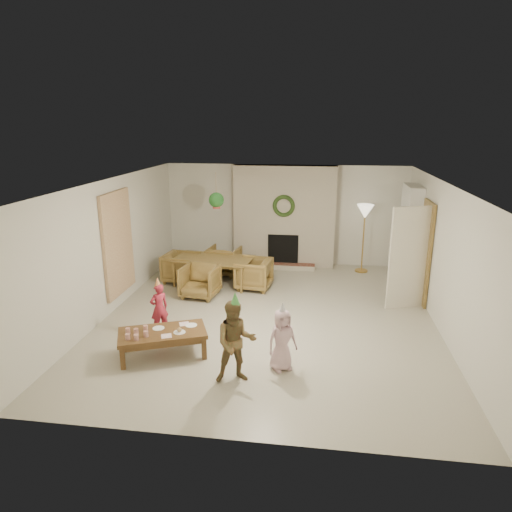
% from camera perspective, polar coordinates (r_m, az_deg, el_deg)
% --- Properties ---
extents(floor, '(7.00, 7.00, 0.00)m').
position_cam_1_polar(floor, '(8.59, 1.62, -7.56)').
color(floor, '#B7B29E').
rests_on(floor, ground).
extents(ceiling, '(7.00, 7.00, 0.00)m').
position_cam_1_polar(ceiling, '(7.92, 1.77, 9.22)').
color(ceiling, white).
rests_on(ceiling, wall_back).
extents(wall_back, '(7.00, 0.00, 7.00)m').
position_cam_1_polar(wall_back, '(11.56, 3.65, 5.18)').
color(wall_back, silver).
rests_on(wall_back, floor).
extents(wall_front, '(7.00, 0.00, 7.00)m').
position_cam_1_polar(wall_front, '(4.93, -2.96, -10.58)').
color(wall_front, silver).
rests_on(wall_front, floor).
extents(wall_left, '(0.00, 7.00, 7.00)m').
position_cam_1_polar(wall_left, '(8.99, -17.67, 1.19)').
color(wall_left, silver).
rests_on(wall_left, floor).
extents(wall_right, '(0.00, 7.00, 7.00)m').
position_cam_1_polar(wall_right, '(8.40, 22.48, -0.34)').
color(wall_right, silver).
rests_on(wall_right, floor).
extents(fireplace_mass, '(2.50, 0.40, 2.50)m').
position_cam_1_polar(fireplace_mass, '(11.36, 3.56, 4.98)').
color(fireplace_mass, '#572617').
rests_on(fireplace_mass, floor).
extents(fireplace_hearth, '(1.60, 0.30, 0.12)m').
position_cam_1_polar(fireplace_hearth, '(11.32, 3.32, -1.28)').
color(fireplace_hearth, maroon).
rests_on(fireplace_hearth, floor).
extents(fireplace_firebox, '(0.75, 0.12, 0.75)m').
position_cam_1_polar(fireplace_firebox, '(11.38, 3.42, 0.85)').
color(fireplace_firebox, black).
rests_on(fireplace_firebox, floor).
extents(fireplace_wreath, '(0.54, 0.10, 0.54)m').
position_cam_1_polar(fireplace_wreath, '(11.08, 3.50, 6.27)').
color(fireplace_wreath, '#203A16').
rests_on(fireplace_wreath, fireplace_mass).
extents(floor_lamp_base, '(0.31, 0.31, 0.03)m').
position_cam_1_polar(floor_lamp_base, '(11.40, 13.03, -1.79)').
color(floor_lamp_base, gold).
rests_on(floor_lamp_base, floor).
extents(floor_lamp_post, '(0.03, 0.03, 1.48)m').
position_cam_1_polar(floor_lamp_post, '(11.20, 13.28, 1.86)').
color(floor_lamp_post, gold).
rests_on(floor_lamp_post, floor).
extents(floor_lamp_shade, '(0.39, 0.39, 0.33)m').
position_cam_1_polar(floor_lamp_shade, '(11.05, 13.51, 5.43)').
color(floor_lamp_shade, beige).
rests_on(floor_lamp_shade, floor_lamp_post).
extents(bookshelf_carcass, '(0.30, 1.00, 2.20)m').
position_cam_1_polar(bookshelf_carcass, '(10.57, 18.64, 2.45)').
color(bookshelf_carcass, white).
rests_on(bookshelf_carcass, floor).
extents(bookshelf_shelf_a, '(0.30, 0.92, 0.03)m').
position_cam_1_polar(bookshelf_shelf_a, '(10.73, 18.22, -0.91)').
color(bookshelf_shelf_a, white).
rests_on(bookshelf_shelf_a, bookshelf_carcass).
extents(bookshelf_shelf_b, '(0.30, 0.92, 0.03)m').
position_cam_1_polar(bookshelf_shelf_b, '(10.63, 18.41, 1.15)').
color(bookshelf_shelf_b, white).
rests_on(bookshelf_shelf_b, bookshelf_carcass).
extents(bookshelf_shelf_c, '(0.30, 0.92, 0.03)m').
position_cam_1_polar(bookshelf_shelf_c, '(10.54, 18.60, 3.25)').
color(bookshelf_shelf_c, white).
rests_on(bookshelf_shelf_c, bookshelf_carcass).
extents(bookshelf_shelf_d, '(0.30, 0.92, 0.03)m').
position_cam_1_polar(bookshelf_shelf_d, '(10.46, 18.80, 5.38)').
color(bookshelf_shelf_d, white).
rests_on(bookshelf_shelf_d, bookshelf_carcass).
extents(books_row_lower, '(0.20, 0.40, 0.24)m').
position_cam_1_polar(books_row_lower, '(10.55, 18.31, -0.42)').
color(books_row_lower, '#AB1F32').
rests_on(books_row_lower, bookshelf_shelf_a).
extents(books_row_mid, '(0.20, 0.44, 0.24)m').
position_cam_1_polar(books_row_mid, '(10.64, 18.32, 1.95)').
color(books_row_mid, '#286992').
rests_on(books_row_mid, bookshelf_shelf_b).
extents(books_row_upper, '(0.20, 0.36, 0.22)m').
position_cam_1_polar(books_row_upper, '(10.41, 18.65, 3.83)').
color(books_row_upper, '#A97524').
rests_on(books_row_upper, bookshelf_shelf_c).
extents(door_frame, '(0.05, 0.86, 2.04)m').
position_cam_1_polar(door_frame, '(9.57, 20.42, 0.39)').
color(door_frame, olive).
rests_on(door_frame, floor).
extents(door_leaf, '(0.77, 0.32, 2.00)m').
position_cam_1_polar(door_leaf, '(9.14, 18.56, -0.28)').
color(door_leaf, beige).
rests_on(door_leaf, floor).
extents(curtain_panel, '(0.06, 1.20, 2.00)m').
position_cam_1_polar(curtain_panel, '(9.15, -16.91, 1.51)').
color(curtain_panel, beige).
rests_on(curtain_panel, wall_left).
extents(dining_table, '(1.82, 1.16, 0.60)m').
position_cam_1_polar(dining_table, '(10.17, -5.43, -1.96)').
color(dining_table, olive).
rests_on(dining_table, floor).
extents(dining_chair_near, '(0.80, 0.82, 0.67)m').
position_cam_1_polar(dining_chair_near, '(9.49, -7.03, -3.15)').
color(dining_chair_near, olive).
rests_on(dining_chair_near, floor).
extents(dining_chair_far, '(0.80, 0.82, 0.67)m').
position_cam_1_polar(dining_chair_far, '(10.83, -4.05, -0.60)').
color(dining_chair_far, olive).
rests_on(dining_chair_far, floor).
extents(dining_chair_left, '(0.82, 0.80, 0.67)m').
position_cam_1_polar(dining_chair_left, '(10.44, -9.33, -1.44)').
color(dining_chair_left, olive).
rests_on(dining_chair_left, floor).
extents(dining_chair_right, '(0.82, 0.80, 0.67)m').
position_cam_1_polar(dining_chair_right, '(9.88, -0.30, -2.24)').
color(dining_chair_right, olive).
rests_on(dining_chair_right, floor).
extents(hanging_plant_cord, '(0.01, 0.01, 0.70)m').
position_cam_1_polar(hanging_plant_cord, '(9.65, -5.02, 8.35)').
color(hanging_plant_cord, tan).
rests_on(hanging_plant_cord, ceiling).
extents(hanging_plant_pot, '(0.16, 0.16, 0.12)m').
position_cam_1_polar(hanging_plant_pot, '(9.71, -4.97, 6.30)').
color(hanging_plant_pot, '#A23D34').
rests_on(hanging_plant_pot, hanging_plant_cord).
extents(hanging_plant_foliage, '(0.32, 0.32, 0.32)m').
position_cam_1_polar(hanging_plant_foliage, '(9.69, -4.99, 7.00)').
color(hanging_plant_foliage, '#164318').
rests_on(hanging_plant_foliage, hanging_plant_pot).
extents(coffee_table_top, '(1.47, 1.12, 0.06)m').
position_cam_1_polar(coffee_table_top, '(7.23, -11.65, -9.45)').
color(coffee_table_top, brown).
rests_on(coffee_table_top, floor).
extents(coffee_table_apron, '(1.34, 0.98, 0.08)m').
position_cam_1_polar(coffee_table_apron, '(7.26, -11.62, -9.95)').
color(coffee_table_apron, brown).
rests_on(coffee_table_apron, floor).
extents(coffee_leg_fl, '(0.09, 0.09, 0.34)m').
position_cam_1_polar(coffee_leg_fl, '(7.09, -16.36, -12.19)').
color(coffee_leg_fl, brown).
rests_on(coffee_leg_fl, floor).
extents(coffee_leg_fr, '(0.09, 0.09, 0.34)m').
position_cam_1_polar(coffee_leg_fr, '(7.13, -6.52, -11.44)').
color(coffee_leg_fr, brown).
rests_on(coffee_leg_fr, floor).
extents(coffee_leg_bl, '(0.09, 0.09, 0.34)m').
position_cam_1_polar(coffee_leg_bl, '(7.57, -16.27, -10.28)').
color(coffee_leg_bl, brown).
rests_on(coffee_leg_bl, floor).
extents(coffee_leg_br, '(0.09, 0.09, 0.34)m').
position_cam_1_polar(coffee_leg_br, '(7.60, -7.11, -9.59)').
color(coffee_leg_br, brown).
rests_on(coffee_leg_br, floor).
extents(cup_a, '(0.09, 0.09, 0.09)m').
position_cam_1_polar(cup_a, '(7.07, -15.77, -9.71)').
color(cup_a, silver).
rests_on(cup_a, coffee_table_top).
extents(cup_b, '(0.09, 0.09, 0.09)m').
position_cam_1_polar(cup_b, '(7.25, -15.76, -9.02)').
color(cup_b, silver).
rests_on(cup_b, coffee_table_top).
extents(cup_c, '(0.09, 0.09, 0.09)m').
position_cam_1_polar(cup_c, '(7.02, -14.77, -9.82)').
color(cup_c, silver).
rests_on(cup_c, coffee_table_top).
extents(cup_d, '(0.09, 0.09, 0.09)m').
position_cam_1_polar(cup_d, '(7.20, -14.78, -9.12)').
color(cup_d, silver).
rests_on(cup_d, coffee_table_top).
extents(cup_e, '(0.09, 0.09, 0.09)m').
position_cam_1_polar(cup_e, '(7.09, -13.62, -9.46)').
color(cup_e, silver).
rests_on(cup_e, coffee_table_top).
extents(cup_f, '(0.09, 0.09, 0.09)m').
position_cam_1_polar(cup_f, '(7.27, -13.66, -8.78)').
color(cup_f, silver).
rests_on(cup_f, coffee_table_top).
extents(plate_a, '(0.24, 0.24, 0.01)m').
position_cam_1_polar(plate_a, '(7.33, -12.12, -8.83)').
color(plate_a, white).
rests_on(plate_a, coffee_table_top).
extents(plate_b, '(0.24, 0.24, 0.01)m').
position_cam_1_polar(plate_b, '(7.14, -9.56, -9.38)').
color(plate_b, white).
rests_on(plate_b, coffee_table_top).
extents(plate_c, '(0.24, 0.24, 0.01)m').
position_cam_1_polar(plate_c, '(7.34, -8.11, -8.58)').
color(plate_c, white).
rests_on(plate_c, coffee_table_top).
extents(food_scoop, '(0.09, 0.09, 0.07)m').
position_cam_1_polar(food_scoop, '(7.12, -9.57, -9.10)').
color(food_scoop, tan).
rests_on(food_scoop, plate_b).
extents(napkin_left, '(0.20, 0.20, 0.01)m').
position_cam_1_polar(napkin_left, '(7.06, -11.16, -9.80)').
color(napkin_left, '#E9ACC2').
rests_on(napkin_left, coffee_table_top).
extents(napkin_right, '(0.20, 0.20, 0.01)m').
position_cam_1_polar(napkin_right, '(7.40, -8.98, -8.39)').
color(napkin_right, '#E9ACC2').
rests_on(napkin_right, coffee_table_top).
extents(child_red, '(0.38, 0.37, 0.88)m').
position_cam_1_polar(child_red, '(8.00, -12.02, -6.39)').
color(child_red, '#A52335').
rests_on(child_red, floor).
extents(party_hat_red, '(0.16, 0.16, 0.17)m').
position_cam_1_polar(party_hat_red, '(7.83, -12.23, -3.18)').
color(party_hat_red, '#D8C848').
rests_on(party_hat_red, child_red).
extents(child_plaid, '(0.68, 0.59, 1.18)m').
position_cam_1_polar(child_plaid, '(6.36, -2.56, -10.70)').
color(child_plaid, brown).
rests_on(child_plaid, floor).
extents(party_hat_plaid, '(0.15, 0.15, 0.19)m').
position_cam_1_polar(party_hat_plaid, '(6.09, -2.63, -5.37)').
color(party_hat_plaid, green).
rests_on(party_hat_plaid, child_plaid).
extents(child_pink, '(0.54, 0.50, 0.93)m').
position_cam_1_polar(child_pink, '(6.70, 3.28, -10.44)').
color(child_pink, beige).
rests_on(child_pink, floor).
extents(party_hat_pink, '(0.16, 0.16, 0.17)m').
position_cam_1_polar(party_hat_pink, '(6.49, 3.35, -6.47)').
color(party_hat_pink, silver).
rests_on(party_hat_pink, child_pink).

